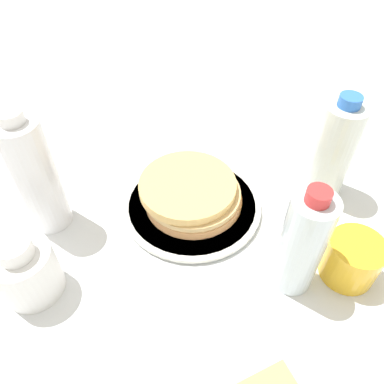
# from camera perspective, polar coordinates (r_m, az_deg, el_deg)

# --- Properties ---
(ground_plane) EXTENTS (4.00, 4.00, 0.00)m
(ground_plane) POSITION_cam_1_polar(r_m,az_deg,el_deg) (0.69, -0.01, -0.92)
(ground_plane) COLOR white
(plate) EXTENTS (0.25, 0.25, 0.01)m
(plate) POSITION_cam_1_polar(r_m,az_deg,el_deg) (0.67, 0.00, -1.95)
(plate) COLOR silver
(plate) RESTS_ON ground_plane
(pancake_stack) EXTENTS (0.18, 0.18, 0.05)m
(pancake_stack) POSITION_cam_1_polar(r_m,az_deg,el_deg) (0.65, -0.05, -0.31)
(pancake_stack) COLOR #CD8947
(pancake_stack) RESTS_ON plate
(juice_glass) EXTENTS (0.08, 0.08, 0.07)m
(juice_glass) POSITION_cam_1_polar(r_m,az_deg,el_deg) (0.61, 23.16, -9.45)
(juice_glass) COLOR yellow
(juice_glass) RESTS_ON ground_plane
(cream_jug) EXTENTS (0.09, 0.09, 0.11)m
(cream_jug) POSITION_cam_1_polar(r_m,az_deg,el_deg) (0.59, -23.91, -10.87)
(cream_jug) COLOR white
(cream_jug) RESTS_ON ground_plane
(water_bottle_near) EXTENTS (0.06, 0.06, 0.19)m
(water_bottle_near) POSITION_cam_1_polar(r_m,az_deg,el_deg) (0.54, 16.39, -7.51)
(water_bottle_near) COLOR silver
(water_bottle_near) RESTS_ON ground_plane
(water_bottle_mid) EXTENTS (0.07, 0.07, 0.20)m
(water_bottle_mid) POSITION_cam_1_polar(r_m,az_deg,el_deg) (0.69, 20.69, 6.00)
(water_bottle_mid) COLOR silver
(water_bottle_mid) RESTS_ON ground_plane
(water_bottle_far) EXTENTS (0.07, 0.07, 0.22)m
(water_bottle_far) POSITION_cam_1_polar(r_m,az_deg,el_deg) (0.63, -22.80, 2.28)
(water_bottle_far) COLOR white
(water_bottle_far) RESTS_ON ground_plane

